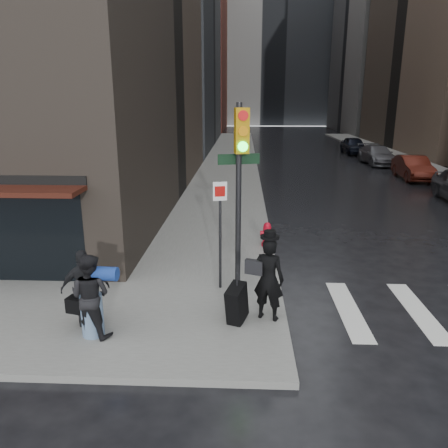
% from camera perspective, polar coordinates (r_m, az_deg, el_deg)
% --- Properties ---
extents(ground, '(140.00, 140.00, 0.00)m').
position_cam_1_polar(ground, '(9.66, -3.90, -13.38)').
color(ground, black).
rests_on(ground, ground).
extents(sidewalk_left, '(4.00, 50.00, 0.15)m').
position_cam_1_polar(sidewalk_left, '(35.67, 0.91, 8.58)').
color(sidewalk_left, slate).
rests_on(sidewalk_left, ground).
extents(sidewalk_right, '(3.00, 50.00, 0.15)m').
position_cam_1_polar(sidewalk_right, '(37.78, 22.04, 7.84)').
color(sidewalk_right, slate).
rests_on(sidewalk_right, ground).
extents(bldg_left_far, '(22.00, 20.00, 26.00)m').
position_cam_1_polar(bldg_left_far, '(72.20, -9.38, 22.48)').
color(bldg_left_far, brown).
rests_on(bldg_left_far, ground).
extents(bldg_right_far, '(22.00, 20.00, 25.00)m').
position_cam_1_polar(bldg_right_far, '(71.32, 24.78, 20.98)').
color(bldg_right_far, slate).
rests_on(bldg_right_far, ground).
extents(bldg_distant, '(40.00, 12.00, 32.00)m').
position_cam_1_polar(bldg_distant, '(87.22, 6.33, 23.43)').
color(bldg_distant, slate).
rests_on(bldg_distant, ground).
extents(man_overcoat, '(1.32, 0.92, 2.02)m').
position_cam_1_polar(man_overcoat, '(9.34, 4.99, -7.64)').
color(man_overcoat, black).
rests_on(man_overcoat, ground).
extents(man_jeans, '(1.20, 0.88, 1.72)m').
position_cam_1_polar(man_jeans, '(9.10, -17.04, -8.89)').
color(man_jeans, black).
rests_on(man_jeans, ground).
extents(man_greycoat, '(1.04, 0.66, 1.66)m').
position_cam_1_polar(man_greycoat, '(9.54, -17.67, -7.99)').
color(man_greycoat, black).
rests_on(man_greycoat, ground).
extents(traffic_light, '(1.10, 0.63, 4.51)m').
position_cam_1_polar(traffic_light, '(10.28, 1.86, 6.65)').
color(traffic_light, black).
rests_on(traffic_light, ground).
extents(fire_hydrant, '(0.43, 0.34, 0.79)m').
position_cam_1_polar(fire_hydrant, '(14.10, 5.63, -1.50)').
color(fire_hydrant, '#AC0A1C').
rests_on(fire_hydrant, ground).
extents(parked_car_2, '(1.67, 4.33, 1.41)m').
position_cam_1_polar(parked_car_2, '(29.01, 23.46, 6.78)').
color(parked_car_2, '#40130C').
rests_on(parked_car_2, ground).
extents(parked_car_3, '(2.19, 4.82, 1.37)m').
position_cam_1_polar(parked_car_3, '(34.83, 19.38, 8.51)').
color(parked_car_3, '#4F4F54').
rests_on(parked_car_3, ground).
extents(parked_car_4, '(1.74, 4.28, 1.46)m').
position_cam_1_polar(parked_car_4, '(40.80, 16.59, 9.80)').
color(parked_car_4, black).
rests_on(parked_car_4, ground).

